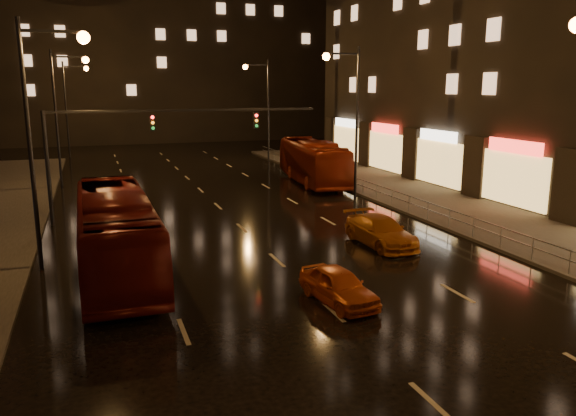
% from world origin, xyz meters
% --- Properties ---
extents(ground, '(140.00, 140.00, 0.00)m').
position_xyz_m(ground, '(0.00, 20.00, 0.00)').
color(ground, black).
rests_on(ground, ground).
extents(sidewalk_right, '(7.00, 70.00, 0.15)m').
position_xyz_m(sidewalk_right, '(13.50, 15.00, 0.07)').
color(sidewalk_right, '#38332D').
rests_on(sidewalk_right, ground).
extents(building_distant, '(44.00, 16.00, 36.00)m').
position_xyz_m(building_distant, '(4.00, 72.00, 18.00)').
color(building_distant, black).
rests_on(building_distant, ground).
extents(traffic_signal, '(15.31, 0.32, 6.20)m').
position_xyz_m(traffic_signal, '(-5.06, 20.00, 4.74)').
color(traffic_signal, black).
rests_on(traffic_signal, ground).
extents(railing_right, '(0.05, 56.00, 1.00)m').
position_xyz_m(railing_right, '(10.20, 18.00, 0.90)').
color(railing_right, '#99999E').
rests_on(railing_right, sidewalk_right).
extents(bus_red, '(2.95, 11.93, 3.31)m').
position_xyz_m(bus_red, '(-6.62, 10.66, 1.66)').
color(bus_red, '#57100C').
rests_on(bus_red, ground).
extents(bus_curb, '(4.09, 12.15, 3.32)m').
position_xyz_m(bus_curb, '(9.00, 28.35, 1.66)').
color(bus_curb, maroon).
rests_on(bus_curb, ground).
extents(taxi_near, '(1.96, 3.82, 1.24)m').
position_xyz_m(taxi_near, '(0.50, 4.62, 0.62)').
color(taxi_near, '#C94C12').
rests_on(taxi_near, ground).
extents(taxi_far, '(2.10, 4.79, 1.37)m').
position_xyz_m(taxi_far, '(5.41, 10.64, 0.68)').
color(taxi_far, '#B85C11').
rests_on(taxi_far, ground).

